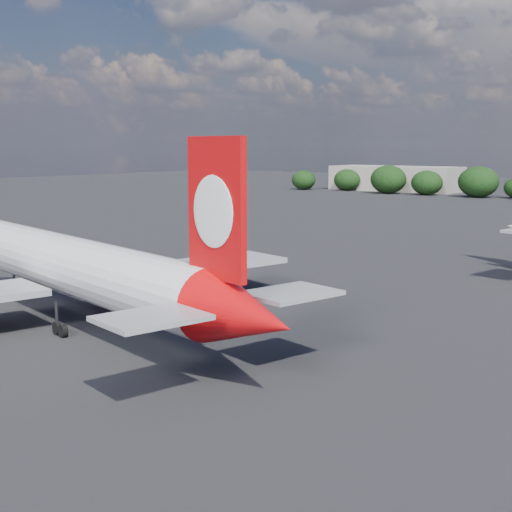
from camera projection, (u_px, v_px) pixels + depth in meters
The scene contains 3 objects.
ground at pixel (384, 260), 93.03m from camera, with size 500.00×500.00×0.00m, color black.
qantas_airliner at pixel (87, 272), 57.82m from camera, with size 46.93×44.89×15.41m.
terminal_building at pixel (396, 178), 234.86m from camera, with size 42.00×16.00×8.00m.
Camera 1 is at (42.98, -22.86, 14.87)m, focal length 50.00 mm.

